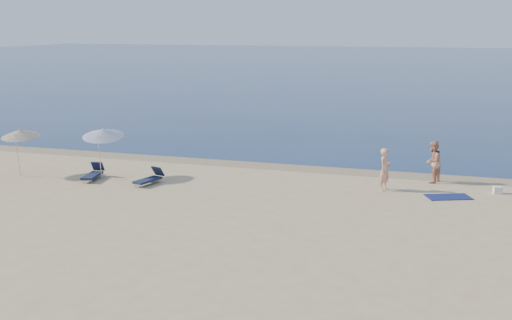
{
  "coord_description": "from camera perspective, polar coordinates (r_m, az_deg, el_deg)",
  "views": [
    {
      "loc": [
        5.06,
        -8.85,
        6.55
      ],
      "look_at": [
        -2.75,
        16.0,
        1.0
      ],
      "focal_mm": 45.0,
      "sensor_mm": 36.0,
      "label": 1
    }
  ],
  "objects": [
    {
      "name": "beach_towel",
      "position": [
        25.81,
        16.72,
        -3.16
      ],
      "size": [
        1.89,
        1.49,
        0.03
      ],
      "primitive_type": "cube",
      "rotation": [
        0.0,
        0.0,
        0.39
      ],
      "color": "#0E1747",
      "rests_on": "ground"
    },
    {
      "name": "umbrella_far",
      "position": [
        29.76,
        -20.23,
        2.26
      ],
      "size": [
        1.9,
        1.92,
        2.2
      ],
      "rotation": [
        0.0,
        0.0,
        0.19
      ],
      "color": "silver",
      "rests_on": "ground"
    },
    {
      "name": "lounger_left",
      "position": [
        28.35,
        -14.28,
        -1.19
      ],
      "size": [
        0.75,
        1.6,
        0.68
      ],
      "rotation": [
        0.0,
        0.0,
        0.17
      ],
      "color": "#151C3B",
      "rests_on": "ground"
    },
    {
      "name": "person_left",
      "position": [
        26.1,
        11.4,
        -0.82
      ],
      "size": [
        0.61,
        0.73,
        1.71
      ],
      "primitive_type": "imported",
      "rotation": [
        0.0,
        0.0,
        1.19
      ],
      "color": "tan",
      "rests_on": "ground"
    },
    {
      "name": "sea",
      "position": [
        109.16,
        14.92,
        8.2
      ],
      "size": [
        240.0,
        160.0,
        0.01
      ],
      "primitive_type": "cube",
      "color": "#0B2147",
      "rests_on": "ground"
    },
    {
      "name": "person_right",
      "position": [
        27.81,
        15.44,
        -0.15
      ],
      "size": [
        0.95,
        1.05,
        1.78
      ],
      "primitive_type": "imported",
      "rotation": [
        0.0,
        0.0,
        -1.95
      ],
      "color": "tan",
      "rests_on": "ground"
    },
    {
      "name": "wet_sand_strip",
      "position": [
        29.44,
        7.12,
        -0.92
      ],
      "size": [
        240.0,
        1.6,
        0.0
      ],
      "primitive_type": "cube",
      "color": "#847254",
      "rests_on": "ground"
    },
    {
      "name": "white_bag",
      "position": [
        26.97,
        20.68,
        -2.51
      ],
      "size": [
        0.38,
        0.34,
        0.28
      ],
      "primitive_type": "cube",
      "rotation": [
        0.0,
        0.0,
        0.22
      ],
      "color": "silver",
      "rests_on": "ground"
    },
    {
      "name": "umbrella_near",
      "position": [
        28.16,
        -13.44,
        2.36
      ],
      "size": [
        2.28,
        2.3,
        2.34
      ],
      "rotation": [
        0.0,
        0.0,
        0.34
      ],
      "color": "silver",
      "rests_on": "ground"
    },
    {
      "name": "lounger_right",
      "position": [
        27.05,
        -9.46,
        -1.63
      ],
      "size": [
        0.86,
        1.57,
        0.66
      ],
      "rotation": [
        0.0,
        0.0,
        -0.26
      ],
      "color": "#141E38",
      "rests_on": "ground"
    }
  ]
}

